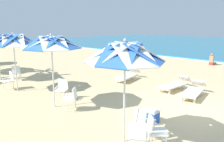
{
  "coord_description": "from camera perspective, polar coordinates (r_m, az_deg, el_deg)",
  "views": [
    {
      "loc": [
        3.45,
        -7.73,
        3.09
      ],
      "look_at": [
        -3.53,
        -0.39,
        1.0
      ],
      "focal_mm": 36.32,
      "sensor_mm": 36.0,
      "label": 1
    }
  ],
  "objects": [
    {
      "name": "ground_plane",
      "position": [
        9.01,
        18.52,
        -9.02
      ],
      "size": [
        80.0,
        80.0,
        0.0
      ],
      "primitive_type": "plane",
      "color": "#D3B784"
    },
    {
      "name": "plastic_chair_1",
      "position": [
        5.96,
        10.8,
        -14.35
      ],
      "size": [
        0.63,
        0.63,
        0.87
      ],
      "color": "white",
      "rests_on": "ground"
    },
    {
      "name": "plastic_chair_4",
      "position": [
        8.35,
        -10.21,
        -6.62
      ],
      "size": [
        0.63,
        0.63,
        0.87
      ],
      "color": "white",
      "rests_on": "ground"
    },
    {
      "name": "plastic_chair_8",
      "position": [
        13.63,
        -22.92,
        -0.24
      ],
      "size": [
        0.62,
        0.61,
        0.87
      ],
      "color": "white",
      "rests_on": "ground"
    },
    {
      "name": "beach_umbrella_0",
      "position": [
        5.64,
        3.27,
        4.3
      ],
      "size": [
        2.06,
        2.06,
        2.75
      ],
      "color": "silver",
      "rests_on": "ground"
    },
    {
      "name": "beach_umbrella_2",
      "position": [
        11.21,
        -23.62,
        7.02
      ],
      "size": [
        2.28,
        2.28,
        2.75
      ],
      "color": "silver",
      "rests_on": "ground"
    },
    {
      "name": "plastic_chair_5",
      "position": [
        11.92,
        -24.47,
        -1.97
      ],
      "size": [
        0.47,
        0.5,
        0.87
      ],
      "color": "white",
      "rests_on": "ground"
    },
    {
      "name": "plastic_chair_0",
      "position": [
        6.36,
        7.89,
        -12.48
      ],
      "size": [
        0.51,
        0.53,
        0.87
      ],
      "color": "white",
      "rests_on": "ground"
    },
    {
      "name": "sun_lounger_1",
      "position": [
        10.49,
        19.85,
        -4.58
      ],
      "size": [
        1.01,
        2.22,
        0.62
      ],
      "color": "white",
      "rests_on": "ground"
    },
    {
      "name": "beach_umbrella_1",
      "position": [
        8.49,
        -15.03,
        6.8
      ],
      "size": [
        2.2,
        2.2,
        2.77
      ],
      "color": "silver",
      "rests_on": "ground"
    },
    {
      "name": "beachgoer_seated",
      "position": [
        19.23,
        23.89,
        2.29
      ],
      "size": [
        0.3,
        0.93,
        0.92
      ],
      "color": "red",
      "rests_on": "ground"
    },
    {
      "name": "plastic_chair_3",
      "position": [
        9.63,
        -12.48,
        -4.23
      ],
      "size": [
        0.62,
        0.63,
        0.87
      ],
      "color": "white",
      "rests_on": "ground"
    },
    {
      "name": "sun_lounger_2",
      "position": [
        11.32,
        15.58,
        -3.14
      ],
      "size": [
        0.78,
        2.18,
        0.62
      ],
      "color": "white",
      "rests_on": "ground"
    },
    {
      "name": "cooler_box",
      "position": [
        7.51,
        9.71,
        -11.11
      ],
      "size": [
        0.5,
        0.34,
        0.4
      ],
      "color": "blue",
      "rests_on": "ground"
    },
    {
      "name": "sun_lounger_3",
      "position": [
        12.79,
        4.03,
        -1.05
      ],
      "size": [
        1.09,
        2.23,
        0.62
      ],
      "color": "white",
      "rests_on": "ground"
    },
    {
      "name": "plastic_chair_2",
      "position": [
        5.66,
        6.43,
        -15.67
      ],
      "size": [
        0.61,
        0.62,
        0.87
      ],
      "color": "white",
      "rests_on": "ground"
    }
  ]
}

